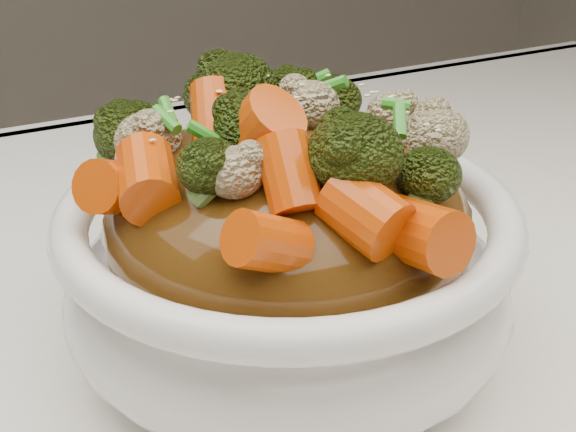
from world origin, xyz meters
name	(u,v)px	position (x,y,z in m)	size (l,w,h in m)	color
bowl	(288,275)	(0.06, 0.04, 0.79)	(0.21, 0.21, 0.08)	white
sauce_base	(288,222)	(0.06, 0.04, 0.82)	(0.17, 0.17, 0.09)	#4C2D0D
carrots	(288,95)	(0.06, 0.04, 0.88)	(0.17, 0.17, 0.05)	#D04806
broccoli	(288,97)	(0.06, 0.04, 0.88)	(0.17, 0.17, 0.04)	black
cauliflower	(288,101)	(0.06, 0.04, 0.88)	(0.17, 0.17, 0.04)	tan
scallions	(288,92)	(0.06, 0.04, 0.88)	(0.13, 0.13, 0.02)	#2E8F21
sesame_seeds	(288,92)	(0.06, 0.04, 0.88)	(0.15, 0.15, 0.01)	beige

